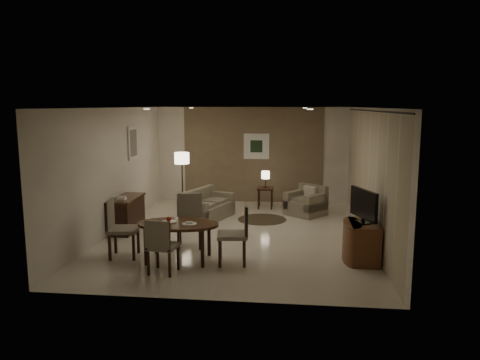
# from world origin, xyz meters

# --- Properties ---
(room_shell) EXTENTS (5.50, 7.00, 2.70)m
(room_shell) POSITION_xyz_m (0.00, 0.40, 1.35)
(room_shell) COLOR beige
(room_shell) RESTS_ON ground
(taupe_accent) EXTENTS (3.96, 0.03, 2.70)m
(taupe_accent) POSITION_xyz_m (0.00, 3.48, 1.35)
(taupe_accent) COLOR #79664B
(taupe_accent) RESTS_ON wall_back
(curtain_wall) EXTENTS (0.08, 6.70, 2.58)m
(curtain_wall) POSITION_xyz_m (2.68, 0.00, 1.32)
(curtain_wall) COLOR #C0AE96
(curtain_wall) RESTS_ON wall_right
(curtain_rod) EXTENTS (0.03, 6.80, 0.03)m
(curtain_rod) POSITION_xyz_m (2.68, 0.00, 2.64)
(curtain_rod) COLOR black
(curtain_rod) RESTS_ON wall_right
(art_back_frame) EXTENTS (0.72, 0.03, 0.72)m
(art_back_frame) POSITION_xyz_m (0.10, 3.46, 1.60)
(art_back_frame) COLOR silver
(art_back_frame) RESTS_ON wall_back
(art_back_canvas) EXTENTS (0.34, 0.01, 0.34)m
(art_back_canvas) POSITION_xyz_m (0.10, 3.44, 1.60)
(art_back_canvas) COLOR black
(art_back_canvas) RESTS_ON wall_back
(art_left_frame) EXTENTS (0.03, 0.60, 0.80)m
(art_left_frame) POSITION_xyz_m (-2.72, 1.20, 1.85)
(art_left_frame) COLOR silver
(art_left_frame) RESTS_ON wall_left
(art_left_canvas) EXTENTS (0.01, 0.46, 0.64)m
(art_left_canvas) POSITION_xyz_m (-2.71, 1.20, 1.85)
(art_left_canvas) COLOR gray
(art_left_canvas) RESTS_ON wall_left
(downlight_nl) EXTENTS (0.10, 0.10, 0.01)m
(downlight_nl) POSITION_xyz_m (-1.40, -1.80, 2.69)
(downlight_nl) COLOR white
(downlight_nl) RESTS_ON ceiling
(downlight_nr) EXTENTS (0.10, 0.10, 0.01)m
(downlight_nr) POSITION_xyz_m (1.40, -1.80, 2.69)
(downlight_nr) COLOR white
(downlight_nr) RESTS_ON ceiling
(downlight_fl) EXTENTS (0.10, 0.10, 0.01)m
(downlight_fl) POSITION_xyz_m (-1.40, 1.80, 2.69)
(downlight_fl) COLOR white
(downlight_fl) RESTS_ON ceiling
(downlight_fr) EXTENTS (0.10, 0.10, 0.01)m
(downlight_fr) POSITION_xyz_m (1.40, 1.80, 2.69)
(downlight_fr) COLOR white
(downlight_fr) RESTS_ON ceiling
(console_desk) EXTENTS (0.48, 1.20, 0.75)m
(console_desk) POSITION_xyz_m (-2.49, 0.00, 0.38)
(console_desk) COLOR #402514
(console_desk) RESTS_ON floor
(telephone) EXTENTS (0.20, 0.14, 0.09)m
(telephone) POSITION_xyz_m (-2.49, -0.30, 0.80)
(telephone) COLOR white
(telephone) RESTS_ON console_desk
(tv_cabinet) EXTENTS (0.48, 0.90, 0.70)m
(tv_cabinet) POSITION_xyz_m (2.40, -1.50, 0.35)
(tv_cabinet) COLOR brown
(tv_cabinet) RESTS_ON floor
(flat_tv) EXTENTS (0.36, 0.85, 0.60)m
(flat_tv) POSITION_xyz_m (2.38, -1.50, 1.02)
(flat_tv) COLOR black
(flat_tv) RESTS_ON tv_cabinet
(dining_table) EXTENTS (1.45, 0.91, 0.68)m
(dining_table) POSITION_xyz_m (-0.88, -1.84, 0.34)
(dining_table) COLOR #402514
(dining_table) RESTS_ON floor
(chair_near) EXTENTS (0.50, 0.50, 0.93)m
(chair_near) POSITION_xyz_m (-0.98, -2.48, 0.46)
(chair_near) COLOR gray
(chair_near) RESTS_ON floor
(chair_far) EXTENTS (0.57, 0.57, 1.03)m
(chair_far) POSITION_xyz_m (-0.85, -1.03, 0.51)
(chair_far) COLOR gray
(chair_far) RESTS_ON floor
(chair_left) EXTENTS (0.58, 0.58, 1.06)m
(chair_left) POSITION_xyz_m (-1.91, -1.77, 0.53)
(chair_left) COLOR gray
(chair_left) RESTS_ON floor
(chair_right) EXTENTS (0.57, 0.57, 1.05)m
(chair_right) POSITION_xyz_m (0.10, -1.89, 0.53)
(chair_right) COLOR gray
(chair_right) RESTS_ON floor
(plate_a) EXTENTS (0.26, 0.26, 0.02)m
(plate_a) POSITION_xyz_m (-1.06, -1.79, 0.69)
(plate_a) COLOR white
(plate_a) RESTS_ON dining_table
(plate_b) EXTENTS (0.26, 0.26, 0.02)m
(plate_b) POSITION_xyz_m (-0.66, -1.89, 0.69)
(plate_b) COLOR white
(plate_b) RESTS_ON dining_table
(fruit_apple) EXTENTS (0.09, 0.09, 0.09)m
(fruit_apple) POSITION_xyz_m (-1.06, -1.79, 0.74)
(fruit_apple) COLOR #AA1F13
(fruit_apple) RESTS_ON plate_a
(napkin) EXTENTS (0.12, 0.08, 0.03)m
(napkin) POSITION_xyz_m (-0.66, -1.89, 0.71)
(napkin) COLOR white
(napkin) RESTS_ON plate_b
(round_rug) EXTENTS (1.17, 1.17, 0.01)m
(round_rug) POSITION_xyz_m (0.41, 1.34, 0.01)
(round_rug) COLOR #403424
(round_rug) RESTS_ON floor
(sofa) EXTENTS (1.69, 1.22, 0.72)m
(sofa) POSITION_xyz_m (-0.92, 1.25, 0.36)
(sofa) COLOR gray
(sofa) RESTS_ON floor
(armchair) EXTENTS (1.15, 1.14, 0.74)m
(armchair) POSITION_xyz_m (1.47, 1.94, 0.37)
(armchair) COLOR gray
(armchair) RESTS_ON floor
(side_table) EXTENTS (0.44, 0.44, 0.56)m
(side_table) POSITION_xyz_m (0.41, 2.64, 0.28)
(side_table) COLOR #331C11
(side_table) RESTS_ON floor
(table_lamp) EXTENTS (0.22, 0.22, 0.50)m
(table_lamp) POSITION_xyz_m (0.41, 2.64, 0.81)
(table_lamp) COLOR #FFEAC1
(table_lamp) RESTS_ON side_table
(floor_lamp) EXTENTS (0.39, 0.39, 1.52)m
(floor_lamp) POSITION_xyz_m (-1.77, 2.23, 0.76)
(floor_lamp) COLOR #FFE5B7
(floor_lamp) RESTS_ON floor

